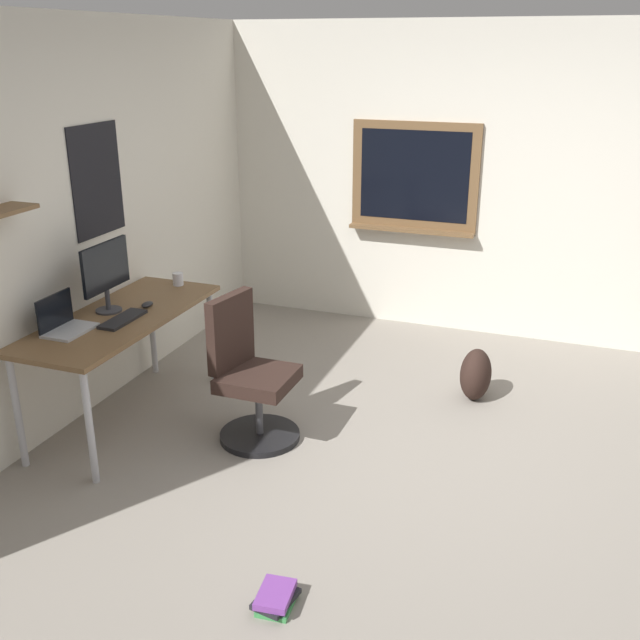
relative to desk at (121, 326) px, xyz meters
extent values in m
plane|color=gray|center=(0.07, -2.05, -0.68)|extent=(5.20, 5.20, 0.00)
cube|color=silver|center=(0.07, 0.40, 0.62)|extent=(5.00, 0.10, 2.60)
cube|color=black|center=(0.36, 0.34, 0.87)|extent=(0.52, 0.01, 0.74)
cube|color=silver|center=(2.52, -2.05, 0.62)|extent=(0.10, 5.00, 2.60)
cube|color=brown|center=(2.46, -1.33, 0.67)|extent=(0.04, 1.10, 0.90)
cube|color=black|center=(2.44, -1.33, 0.67)|extent=(0.01, 0.94, 0.76)
cube|color=brown|center=(2.41, -1.33, 0.20)|extent=(0.12, 1.10, 0.03)
cube|color=brown|center=(0.00, 0.00, 0.06)|extent=(1.57, 0.63, 0.03)
cylinder|color=#B7B7BC|center=(-0.73, -0.26, -0.32)|extent=(0.04, 0.04, 0.73)
cylinder|color=#B7B7BC|center=(0.73, -0.26, -0.32)|extent=(0.04, 0.04, 0.73)
cylinder|color=#B7B7BC|center=(-0.73, 0.26, -0.32)|extent=(0.04, 0.04, 0.73)
cylinder|color=#B7B7BC|center=(0.73, 0.26, -0.32)|extent=(0.04, 0.04, 0.73)
cylinder|color=black|center=(0.07, -0.94, -0.66)|extent=(0.52, 0.52, 0.04)
cylinder|color=#4C4C51|center=(0.07, -0.94, -0.47)|extent=(0.05, 0.05, 0.34)
cube|color=black|center=(0.07, -0.94, -0.26)|extent=(0.44, 0.44, 0.09)
cube|color=black|center=(0.10, -0.75, 0.03)|extent=(0.41, 0.14, 0.48)
cube|color=#ADAFB5|center=(-0.35, 0.11, 0.08)|extent=(0.31, 0.21, 0.02)
cube|color=black|center=(-0.35, 0.21, 0.20)|extent=(0.31, 0.01, 0.21)
cylinder|color=#38383D|center=(0.04, 0.11, 0.08)|extent=(0.17, 0.17, 0.01)
cylinder|color=#38383D|center=(0.04, 0.11, 0.16)|extent=(0.03, 0.03, 0.14)
cube|color=black|center=(0.04, 0.10, 0.38)|extent=(0.46, 0.02, 0.31)
cube|color=black|center=(-0.08, -0.08, 0.08)|extent=(0.37, 0.13, 0.02)
ellipsoid|color=#262628|center=(0.20, -0.08, 0.09)|extent=(0.10, 0.06, 0.03)
cylinder|color=silver|center=(0.69, -0.03, 0.12)|extent=(0.08, 0.08, 0.09)
ellipsoid|color=black|center=(1.14, -2.15, -0.50)|extent=(0.32, 0.22, 0.38)
cube|color=#3D934C|center=(-1.28, -1.66, -0.67)|extent=(0.22, 0.17, 0.02)
cube|color=black|center=(-1.29, -1.65, -0.65)|extent=(0.23, 0.18, 0.02)
cube|color=#7A3D99|center=(-1.29, -1.65, -0.62)|extent=(0.23, 0.17, 0.03)
camera|label=1|loc=(-3.73, -2.78, 1.73)|focal=41.29mm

